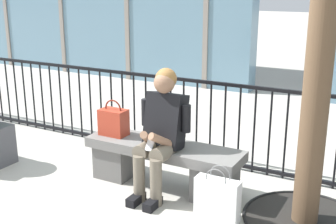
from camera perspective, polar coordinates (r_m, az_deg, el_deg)
The scene contains 6 objects.
ground_plane at distance 4.51m, azimuth -0.62°, elevation -9.51°, with size 60.00×60.00×0.00m, color #B2ADA3.
stone_bench at distance 4.40m, azimuth -0.64°, elevation -6.32°, with size 1.60×0.44×0.45m.
seated_person_with_phone at distance 4.14m, azimuth -0.92°, elevation -2.19°, with size 0.52×0.66×1.21m.
handbag_on_bench at distance 4.58m, azimuth -7.03°, elevation -1.25°, with size 0.28×0.18×0.38m.
shopping_bag at distance 3.85m, azimuth 6.37°, elevation -11.09°, with size 0.39×0.13×0.49m.
plaza_railing at distance 4.97m, azimuth 3.72°, elevation -1.08°, with size 9.38×0.04×0.95m.
Camera 1 is at (2.01, -3.53, 1.95)m, focal length 47.27 mm.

